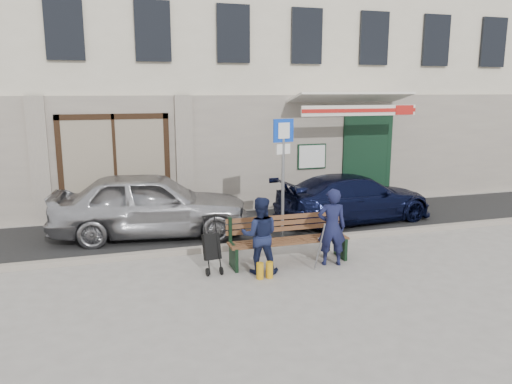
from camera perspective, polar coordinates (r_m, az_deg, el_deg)
name	(u,v)px	position (r m, az deg, el deg)	size (l,w,h in m)	color
ground	(300,268)	(9.66, 5.06, -8.69)	(80.00, 80.00, 0.00)	#9E9991
asphalt_lane	(253,226)	(12.45, -0.29, -3.96)	(60.00, 3.20, 0.01)	#282828
curb	(274,243)	(10.97, 2.13, -5.82)	(60.00, 0.18, 0.12)	#9E9384
building	(207,39)	(17.27, -5.63, 16.97)	(20.00, 8.27, 10.00)	beige
car_silver	(151,204)	(11.75, -11.93, -1.36)	(1.80, 4.47, 1.52)	#A6A6AB
car_navy	(354,198)	(13.08, 11.16, -0.67)	(1.71, 4.22, 1.22)	black
parking_sign	(283,160)	(11.00, 3.13, 3.70)	(0.50, 0.14, 2.73)	gray
bench	(286,240)	(9.81, 3.50, -5.53)	(2.40, 1.17, 0.98)	brown
man	(332,227)	(9.72, 8.66, -3.98)	(0.55, 0.36, 1.51)	#15193B
woman	(260,235)	(9.22, 0.45, -4.95)	(0.70, 0.54, 1.43)	#161D3D
stroller	(212,248)	(9.35, -5.08, -6.36)	(0.34, 0.46, 1.05)	black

